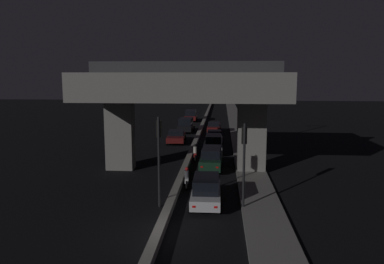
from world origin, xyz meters
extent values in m
plane|color=black|center=(0.00, 0.00, 0.00)|extent=(200.00, 200.00, 0.00)
cube|color=gray|center=(0.00, 35.00, 0.20)|extent=(0.48, 126.00, 0.40)
cube|color=gray|center=(5.23, 28.00, 0.08)|extent=(2.33, 126.00, 0.15)
cube|color=gray|center=(-5.24, 12.43, 2.87)|extent=(2.16, 1.28, 5.74)
cube|color=gray|center=(5.24, 12.43, 2.87)|extent=(2.16, 1.28, 5.74)
cube|color=gray|center=(0.00, 12.43, 6.73)|extent=(15.05, 10.52, 1.98)
cube|color=#333335|center=(0.00, 12.43, 8.16)|extent=(15.05, 0.40, 0.90)
cylinder|color=black|center=(-0.64, 3.85, 2.61)|extent=(0.14, 0.14, 5.22)
cube|color=black|center=(-0.64, 4.03, 4.54)|extent=(0.30, 0.28, 0.95)
sphere|color=black|center=(-0.64, 4.18, 4.84)|extent=(0.18, 0.18, 0.18)
sphere|color=black|center=(-0.64, 4.18, 4.54)|extent=(0.18, 0.18, 0.18)
sphere|color=green|center=(-0.64, 4.18, 4.24)|extent=(0.18, 0.18, 0.18)
cylinder|color=black|center=(4.16, 3.85, 2.45)|extent=(0.14, 0.14, 4.90)
cube|color=black|center=(4.16, 4.03, 4.22)|extent=(0.30, 0.28, 0.95)
sphere|color=black|center=(4.16, 4.18, 4.52)|extent=(0.18, 0.18, 0.18)
sphere|color=black|center=(4.16, 4.18, 4.22)|extent=(0.18, 0.18, 0.18)
sphere|color=green|center=(4.16, 4.18, 3.93)|extent=(0.18, 0.18, 0.18)
cylinder|color=#2D2D30|center=(4.63, 22.89, 4.36)|extent=(0.18, 0.18, 8.72)
cylinder|color=#2D2D30|center=(3.41, 22.89, 8.57)|extent=(2.44, 0.10, 0.10)
ellipsoid|color=#F2B759|center=(2.19, 22.89, 8.47)|extent=(0.56, 0.32, 0.24)
cube|color=silver|center=(2.03, 4.45, 0.61)|extent=(1.70, 4.37, 0.58)
cube|color=black|center=(2.03, 4.45, 1.29)|extent=(1.48, 2.63, 0.79)
cylinder|color=black|center=(1.21, 5.88, 0.32)|extent=(0.21, 0.64, 0.63)
cylinder|color=black|center=(2.82, 5.90, 0.32)|extent=(0.21, 0.64, 0.63)
cylinder|color=black|center=(1.23, 3.01, 0.32)|extent=(0.21, 0.64, 0.63)
cylinder|color=black|center=(2.85, 3.02, 0.32)|extent=(0.21, 0.64, 0.63)
cube|color=red|center=(1.47, 2.26, 0.63)|extent=(0.18, 0.03, 0.11)
cube|color=red|center=(2.63, 2.27, 0.63)|extent=(0.18, 0.03, 0.11)
cube|color=black|center=(2.11, 12.94, 0.70)|extent=(1.83, 4.81, 0.77)
cube|color=black|center=(2.11, 12.94, 1.43)|extent=(1.56, 2.90, 0.69)
cylinder|color=black|center=(1.36, 14.54, 0.32)|extent=(0.22, 0.64, 0.64)
cylinder|color=black|center=(2.97, 14.48, 0.32)|extent=(0.22, 0.64, 0.64)
cylinder|color=black|center=(1.25, 11.41, 0.32)|extent=(0.22, 0.64, 0.64)
cylinder|color=black|center=(2.85, 11.35, 0.32)|extent=(0.22, 0.64, 0.64)
cube|color=red|center=(1.44, 10.58, 0.74)|extent=(0.18, 0.04, 0.11)
cube|color=red|center=(2.60, 10.54, 0.74)|extent=(0.18, 0.04, 0.11)
cube|color=#515459|center=(2.11, 19.43, 0.67)|extent=(1.74, 4.35, 0.69)
cube|color=black|center=(2.11, 19.43, 1.40)|extent=(1.51, 2.62, 0.78)
cylinder|color=black|center=(1.27, 20.86, 0.32)|extent=(0.21, 0.65, 0.65)
cylinder|color=black|center=(2.92, 20.87, 0.32)|extent=(0.21, 0.65, 0.65)
cylinder|color=black|center=(1.31, 17.99, 0.32)|extent=(0.21, 0.65, 0.65)
cylinder|color=black|center=(2.95, 18.01, 0.32)|extent=(0.21, 0.65, 0.65)
cube|color=red|center=(1.55, 17.25, 0.70)|extent=(0.18, 0.03, 0.11)
cube|color=red|center=(2.73, 17.26, 0.70)|extent=(0.18, 0.03, 0.11)
cube|color=silver|center=(2.07, 25.39, 0.59)|extent=(1.89, 4.07, 0.55)
cube|color=black|center=(2.08, 25.29, 1.13)|extent=(1.57, 1.67, 0.53)
cylinder|color=black|center=(1.18, 26.66, 0.31)|extent=(0.23, 0.63, 0.62)
cylinder|color=black|center=(2.83, 26.74, 0.31)|extent=(0.23, 0.63, 0.62)
cylinder|color=black|center=(1.31, 24.03, 0.31)|extent=(0.23, 0.63, 0.62)
cylinder|color=black|center=(2.96, 24.11, 0.31)|extent=(0.23, 0.63, 0.62)
cube|color=red|center=(1.58, 23.35, 0.61)|extent=(0.18, 0.04, 0.11)
cube|color=red|center=(2.76, 23.41, 0.61)|extent=(0.18, 0.04, 0.11)
cube|color=#591414|center=(1.88, 32.63, 0.66)|extent=(1.71, 4.59, 0.67)
cube|color=black|center=(1.88, 32.40, 1.21)|extent=(1.48, 2.21, 0.44)
cylinder|color=black|center=(1.08, 34.15, 0.32)|extent=(0.21, 0.64, 0.64)
cylinder|color=black|center=(2.70, 34.14, 0.32)|extent=(0.21, 0.64, 0.64)
cylinder|color=black|center=(1.05, 31.13, 0.32)|extent=(0.21, 0.64, 0.64)
cylinder|color=black|center=(2.68, 31.11, 0.32)|extent=(0.21, 0.64, 0.64)
cube|color=red|center=(1.27, 30.34, 0.69)|extent=(0.18, 0.03, 0.11)
cube|color=red|center=(2.44, 30.33, 0.69)|extent=(0.18, 0.03, 0.11)
cube|color=#591414|center=(-2.20, 24.68, 0.61)|extent=(2.10, 4.69, 0.57)
cube|color=black|center=(-2.21, 24.79, 1.17)|extent=(1.74, 1.92, 0.54)
cylinder|color=black|center=(-1.21, 23.20, 0.33)|extent=(0.23, 0.67, 0.66)
cylinder|color=black|center=(-3.04, 23.11, 0.33)|extent=(0.23, 0.67, 0.66)
cylinder|color=black|center=(-1.36, 26.24, 0.33)|extent=(0.23, 0.67, 0.66)
cylinder|color=black|center=(-3.19, 26.15, 0.33)|extent=(0.23, 0.67, 0.66)
cube|color=white|center=(-1.66, 27.02, 0.53)|extent=(0.18, 0.04, 0.11)
cube|color=white|center=(-2.97, 26.96, 0.53)|extent=(0.18, 0.04, 0.11)
cube|color=black|center=(-1.85, 32.70, 0.72)|extent=(2.01, 4.15, 0.77)
cube|color=black|center=(-1.85, 32.60, 1.53)|extent=(1.74, 3.00, 0.84)
cylinder|color=black|center=(-1.01, 31.32, 0.33)|extent=(0.23, 0.68, 0.67)
cylinder|color=black|center=(-2.80, 31.40, 0.33)|extent=(0.23, 0.68, 0.67)
cylinder|color=black|center=(-0.89, 34.00, 0.33)|extent=(0.23, 0.68, 0.67)
cylinder|color=black|center=(-2.69, 34.08, 0.33)|extent=(0.23, 0.68, 0.67)
cube|color=white|center=(-1.12, 34.72, 0.60)|extent=(0.18, 0.04, 0.11)
cube|color=white|center=(-2.40, 34.77, 0.60)|extent=(0.18, 0.04, 0.11)
cube|color=#591414|center=(-2.24, 45.12, 0.67)|extent=(1.88, 4.04, 0.69)
cube|color=black|center=(-2.24, 45.02, 1.46)|extent=(1.65, 2.91, 0.89)
cylinder|color=black|center=(-1.33, 43.79, 0.32)|extent=(0.20, 0.64, 0.64)
cylinder|color=black|center=(-3.15, 43.78, 0.32)|extent=(0.20, 0.64, 0.64)
cylinder|color=black|center=(-1.34, 46.45, 0.32)|extent=(0.20, 0.64, 0.64)
cylinder|color=black|center=(-3.16, 46.44, 0.32)|extent=(0.20, 0.64, 0.64)
cube|color=white|center=(-1.60, 47.14, 0.56)|extent=(0.18, 0.03, 0.11)
cube|color=white|center=(-2.91, 47.14, 0.56)|extent=(0.18, 0.03, 0.11)
cylinder|color=black|center=(0.52, 8.57, 0.30)|extent=(0.12, 0.60, 0.60)
cylinder|color=black|center=(0.61, 7.20, 0.30)|extent=(0.14, 0.60, 0.60)
cube|color=silver|center=(0.57, 7.89, 0.52)|extent=(0.31, 1.06, 0.32)
cylinder|color=#3F3F44|center=(0.57, 7.89, 0.91)|extent=(0.34, 0.34, 0.46)
sphere|color=#B21919|center=(0.57, 7.89, 1.26)|extent=(0.24, 0.24, 0.24)
cube|color=red|center=(0.61, 7.15, 0.52)|extent=(0.08, 0.04, 0.08)
cylinder|color=black|center=(0.52, 16.64, 0.31)|extent=(0.12, 0.63, 0.63)
cylinder|color=black|center=(0.60, 15.35, 0.31)|extent=(0.14, 0.63, 0.63)
cube|color=maroon|center=(0.56, 16.00, 0.53)|extent=(0.30, 0.99, 0.32)
cylinder|color=beige|center=(0.56, 16.00, 0.97)|extent=(0.34, 0.34, 0.56)
sphere|color=black|center=(0.56, 16.00, 1.37)|extent=(0.24, 0.24, 0.24)
cube|color=red|center=(0.60, 15.31, 0.53)|extent=(0.08, 0.03, 0.08)
cylinder|color=black|center=(5.59, 13.80, 0.57)|extent=(0.29, 0.29, 0.83)
cylinder|color=#3F3F44|center=(5.59, 13.80, 1.33)|extent=(0.34, 0.34, 0.69)
sphere|color=tan|center=(5.59, 13.80, 1.78)|extent=(0.22, 0.22, 0.22)
camera|label=1|loc=(2.89, -16.68, 7.48)|focal=35.00mm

